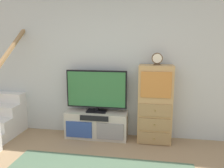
# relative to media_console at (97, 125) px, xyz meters

# --- Properties ---
(back_wall) EXTENTS (6.40, 0.12, 2.70)m
(back_wall) POSITION_rel_media_console_xyz_m (0.30, 0.27, 1.11)
(back_wall) COLOR #B2B7B2
(back_wall) RESTS_ON ground_plane
(media_console) EXTENTS (1.13, 0.38, 0.49)m
(media_console) POSITION_rel_media_console_xyz_m (0.00, 0.00, 0.00)
(media_console) COLOR #BCB29E
(media_console) RESTS_ON ground_plane
(television) EXTENTS (1.10, 0.22, 0.77)m
(television) POSITION_rel_media_console_xyz_m (0.00, 0.02, 0.65)
(television) COLOR black
(television) RESTS_ON media_console
(side_cabinet) EXTENTS (0.58, 0.38, 1.37)m
(side_cabinet) POSITION_rel_media_console_xyz_m (1.04, 0.01, 0.44)
(side_cabinet) COLOR tan
(side_cabinet) RESTS_ON ground_plane
(desk_clock) EXTENTS (0.18, 0.08, 0.20)m
(desk_clock) POSITION_rel_media_console_xyz_m (1.05, -0.00, 1.22)
(desk_clock) COLOR #4C3823
(desk_clock) RESTS_ON side_cabinet
(staircase) EXTENTS (1.00, 1.36, 2.20)m
(staircase) POSITION_rel_media_console_xyz_m (-1.94, 0.01, 0.13)
(staircase) COLOR silver
(staircase) RESTS_ON ground_plane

